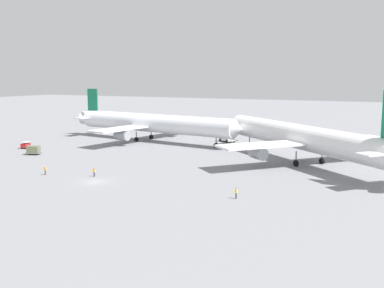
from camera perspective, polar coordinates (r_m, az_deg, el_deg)
name	(u,v)px	position (r m, az deg, el deg)	size (l,w,h in m)	color
ground_plane	(95,182)	(83.22, -12.25, -4.74)	(600.00, 600.00, 0.00)	gray
airliner_at_gate_left	(152,123)	(132.34, -5.12, 2.64)	(59.66, 41.69, 15.06)	white
airliner_being_pushed	(301,137)	(101.41, 13.70, 0.81)	(49.09, 44.30, 16.62)	white
pushback_tug	(227,138)	(131.27, 4.46, 0.79)	(7.52, 6.04, 2.75)	white
gse_baggage_cart_near_cluster	(26,145)	(126.95, -20.44, -0.13)	(2.22, 3.04, 1.71)	red
gse_container_dolly_flat	(34,150)	(115.94, -19.56, -0.71)	(3.79, 3.24, 2.15)	slate
ground_crew_marshaller_foreground	(45,170)	(91.51, -18.21, -3.19)	(0.36, 0.50, 1.73)	#4C4C51
ground_crew_ramp_agent_by_cones	(94,172)	(87.41, -12.38, -3.50)	(0.36, 0.36, 1.72)	#2D3351
ground_crew_wing_walker_right	(236,193)	(70.51, 5.66, -6.23)	(0.36, 0.50, 1.73)	#4C4C51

